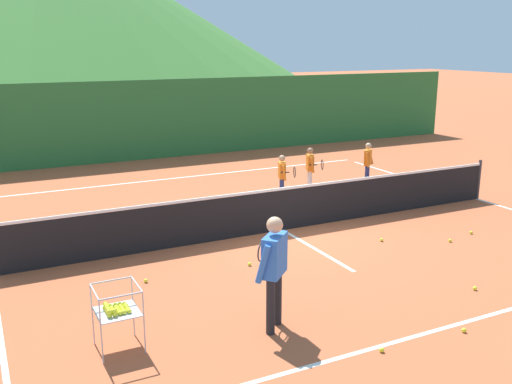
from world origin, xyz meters
The scene contains 21 objects.
ground_plane centered at (0.00, 0.00, 0.00)m, with size 120.00×120.00×0.00m, color #B25633.
line_baseline_near centered at (0.00, -5.01, 0.00)m, with size 11.79×0.08×0.01m, color white.
line_baseline_far centered at (0.00, 5.87, 0.00)m, with size 11.79×0.08×0.01m, color white.
line_sideline_east centered at (5.89, 0.00, 0.00)m, with size 0.08×10.88×0.01m, color white.
line_service_center centered at (0.00, 0.00, 0.00)m, with size 0.08×5.37×0.01m, color white.
tennis_net centered at (0.00, 0.00, 0.50)m, with size 11.89×0.08×1.05m.
instructor centered at (-2.32, -3.90, 1.02)m, with size 0.64×0.78×1.69m.
student_0 centered at (1.21, 2.20, 0.73)m, with size 0.41×0.67×1.20m.
student_1 centered at (2.31, 2.60, 0.75)m, with size 0.41×0.69×1.25m.
student_2 centered at (4.17, 2.48, 0.75)m, with size 0.47×0.43×1.26m.
ball_cart centered at (-4.48, -3.49, 0.59)m, with size 0.58×0.58×0.90m.
tennis_ball_0 centered at (1.49, -1.58, 0.03)m, with size 0.07×0.07×0.07m, color yellow.
tennis_ball_1 centered at (3.53, -2.06, 0.03)m, with size 0.07×0.07×0.07m, color yellow.
tennis_ball_3 centered at (0.07, -5.23, 0.03)m, with size 0.07×0.07×0.07m, color yellow.
tennis_ball_4 centered at (2.74, -2.25, 0.03)m, with size 0.07×0.07×0.07m, color yellow.
tennis_ball_5 centered at (-1.58, -1.57, 0.03)m, with size 0.07×0.07×0.07m, color yellow.
tennis_ball_6 centered at (-3.52, -1.47, 0.03)m, with size 0.07×0.07×0.07m, color yellow.
tennis_ball_7 centered at (-1.34, -5.14, 0.03)m, with size 0.07×0.07×0.07m, color yellow.
tennis_ball_8 centered at (1.33, -4.24, 0.03)m, with size 0.07×0.07×0.07m, color yellow.
windscreen_fence centered at (0.00, 9.17, 1.39)m, with size 25.93×0.08×2.78m, color #286B33.
hill_0 centered at (3.59, 61.36, 8.61)m, with size 57.40×57.40×17.21m, color #38702D.
Camera 1 is at (-5.94, -10.60, 4.03)m, focal length 40.48 mm.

